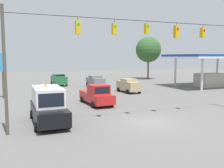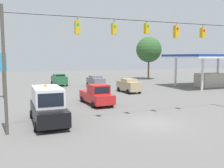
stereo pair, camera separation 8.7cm
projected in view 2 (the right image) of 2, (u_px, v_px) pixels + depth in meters
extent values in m
plane|color=#605E5B|center=(152.00, 123.00, 18.57)|extent=(140.00, 140.00, 0.00)
cylinder|color=#4C473D|center=(4.00, 71.00, 15.34)|extent=(0.20, 0.20, 8.05)
cylinder|color=black|center=(147.00, 21.00, 18.68)|extent=(19.95, 0.04, 0.04)
cube|color=gold|center=(203.00, 33.00, 20.75)|extent=(0.32, 0.36, 0.79)
cylinder|color=black|center=(203.00, 26.00, 20.69)|extent=(0.03, 0.03, 0.29)
cylinder|color=red|center=(204.00, 30.00, 20.56)|extent=(0.20, 0.02, 0.20)
cube|color=gold|center=(176.00, 32.00, 19.75)|extent=(0.32, 0.36, 0.97)
cylinder|color=black|center=(176.00, 24.00, 19.69)|extent=(0.03, 0.03, 0.21)
cylinder|color=red|center=(178.00, 29.00, 19.56)|extent=(0.20, 0.02, 0.20)
cube|color=gold|center=(147.00, 29.00, 18.74)|extent=(0.32, 0.36, 0.78)
cylinder|color=black|center=(147.00, 22.00, 18.69)|extent=(0.03, 0.03, 0.16)
cylinder|color=green|center=(148.00, 26.00, 18.55)|extent=(0.20, 0.02, 0.20)
cube|color=gold|center=(114.00, 29.00, 17.76)|extent=(0.32, 0.36, 0.78)
cylinder|color=black|center=(114.00, 21.00, 17.70)|extent=(0.03, 0.03, 0.29)
cylinder|color=green|center=(115.00, 26.00, 17.57)|extent=(0.20, 0.02, 0.20)
cube|color=gold|center=(77.00, 28.00, 16.77)|extent=(0.32, 0.36, 0.90)
cylinder|color=black|center=(77.00, 19.00, 16.70)|extent=(0.03, 0.03, 0.26)
cylinder|color=green|center=(78.00, 24.00, 16.57)|extent=(0.20, 0.02, 0.20)
cube|color=black|center=(48.00, 112.00, 18.52)|extent=(2.21, 6.08, 1.00)
cube|color=silver|center=(47.00, 96.00, 18.67)|extent=(2.02, 3.90, 1.33)
cube|color=black|center=(51.00, 100.00, 16.87)|extent=(1.73, 0.03, 0.93)
cylinder|color=black|center=(36.00, 127.00, 16.36)|extent=(0.22, 0.64, 0.64)
cylinder|color=black|center=(68.00, 124.00, 17.15)|extent=(0.22, 0.64, 0.64)
cylinder|color=black|center=(31.00, 114.00, 20.00)|extent=(0.22, 0.64, 0.64)
cylinder|color=black|center=(59.00, 112.00, 20.79)|extent=(0.22, 0.64, 0.64)
cube|color=tan|center=(129.00, 86.00, 34.29)|extent=(2.08, 4.11, 1.22)
cube|color=tan|center=(129.00, 80.00, 34.20)|extent=(1.78, 1.87, 0.36)
cube|color=black|center=(126.00, 80.00, 34.99)|extent=(1.44, 0.12, 0.25)
cylinder|color=black|center=(130.00, 89.00, 35.91)|extent=(0.27, 0.65, 0.64)
cylinder|color=black|center=(119.00, 89.00, 35.12)|extent=(0.27, 0.65, 0.64)
cylinder|color=black|center=(139.00, 91.00, 33.59)|extent=(0.27, 0.65, 0.64)
cylinder|color=black|center=(128.00, 92.00, 32.80)|extent=(0.27, 0.65, 0.64)
cube|color=#236038|center=(59.00, 80.00, 42.70)|extent=(2.15, 4.47, 1.29)
cube|color=#236038|center=(59.00, 75.00, 42.61)|extent=(1.85, 2.02, 0.36)
cube|color=black|center=(60.00, 75.00, 41.74)|extent=(1.50, 0.11, 0.25)
cylinder|color=black|center=(56.00, 85.00, 41.10)|extent=(0.26, 0.65, 0.64)
cylinder|color=black|center=(67.00, 84.00, 41.90)|extent=(0.26, 0.65, 0.64)
cylinder|color=black|center=(52.00, 83.00, 43.64)|extent=(0.26, 0.65, 0.64)
cylinder|color=black|center=(63.00, 83.00, 44.44)|extent=(0.26, 0.65, 0.64)
cube|color=slate|center=(96.00, 81.00, 40.61)|extent=(2.08, 3.99, 1.18)
cube|color=slate|center=(96.00, 77.00, 40.52)|extent=(1.82, 1.80, 0.36)
cube|color=black|center=(94.00, 76.00, 41.31)|extent=(1.51, 0.10, 0.25)
cylinder|color=black|center=(98.00, 84.00, 42.21)|extent=(0.25, 0.65, 0.64)
cylinder|color=black|center=(88.00, 84.00, 41.42)|extent=(0.25, 0.65, 0.64)
cylinder|color=black|center=(104.00, 85.00, 39.93)|extent=(0.25, 0.65, 0.64)
cylinder|color=black|center=(93.00, 86.00, 39.13)|extent=(0.25, 0.65, 0.64)
cube|color=red|center=(96.00, 97.00, 25.77)|extent=(2.22, 5.40, 0.90)
cube|color=red|center=(99.00, 89.00, 25.10)|extent=(1.91, 1.99, 0.90)
cube|color=black|center=(102.00, 90.00, 24.23)|extent=(1.59, 0.09, 0.63)
cylinder|color=black|center=(93.00, 105.00, 23.85)|extent=(0.25, 0.65, 0.64)
cylinder|color=black|center=(112.00, 103.00, 24.67)|extent=(0.25, 0.65, 0.64)
cylinder|color=black|center=(82.00, 99.00, 26.97)|extent=(0.25, 0.65, 0.64)
cylinder|color=black|center=(99.00, 98.00, 27.80)|extent=(0.25, 0.65, 0.64)
cone|color=orange|center=(52.00, 112.00, 20.57)|extent=(0.31, 0.31, 0.65)
cone|color=orange|center=(46.00, 106.00, 23.37)|extent=(0.31, 0.31, 0.65)
cone|color=orange|center=(42.00, 101.00, 26.20)|extent=(0.31, 0.31, 0.65)
cone|color=orange|center=(39.00, 96.00, 28.96)|extent=(0.31, 0.31, 0.65)
cone|color=orange|center=(38.00, 93.00, 32.05)|extent=(0.31, 0.31, 0.65)
cube|color=navy|center=(212.00, 56.00, 40.36)|extent=(13.15, 9.05, 0.35)
cube|color=white|center=(212.00, 57.00, 40.40)|extent=(13.25, 9.15, 0.24)
cylinder|color=silver|center=(218.00, 70.00, 45.29)|extent=(0.36, 0.36, 4.93)
cylinder|color=silver|center=(176.00, 71.00, 41.85)|extent=(0.36, 0.36, 4.93)
cylinder|color=silver|center=(202.00, 74.00, 36.02)|extent=(0.36, 0.36, 4.93)
cube|color=#B2AD9E|center=(211.00, 80.00, 40.80)|extent=(4.60, 2.71, 2.20)
cylinder|color=#4C473D|center=(3.00, 85.00, 29.37)|extent=(0.16, 0.16, 3.17)
cylinder|color=slate|center=(46.00, 109.00, 19.10)|extent=(0.06, 0.06, 1.80)
cube|color=orange|center=(46.00, 92.00, 18.96)|extent=(1.27, 0.04, 1.27)
cylinder|color=brown|center=(149.00, 68.00, 54.29)|extent=(0.36, 0.36, 4.92)
sphere|color=#2D5628|center=(149.00, 50.00, 53.86)|extent=(5.47, 5.47, 5.47)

